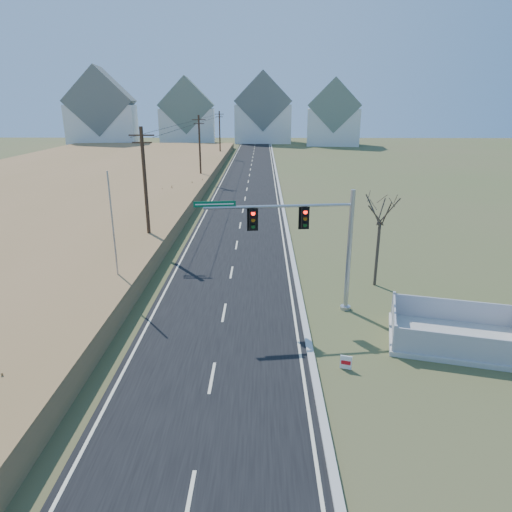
{
  "coord_description": "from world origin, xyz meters",
  "views": [
    {
      "loc": [
        2.01,
        -17.81,
        10.59
      ],
      "look_at": [
        1.7,
        3.47,
        3.4
      ],
      "focal_mm": 32.0,
      "sensor_mm": 36.0,
      "label": 1
    }
  ],
  "objects": [
    {
      "name": "road",
      "position": [
        0.0,
        50.0,
        0.03
      ],
      "size": [
        8.0,
        180.0,
        0.06
      ],
      "primitive_type": "cube",
      "color": "black",
      "rests_on": "ground"
    },
    {
      "name": "open_sign",
      "position": [
        5.51,
        -1.21,
        0.32
      ],
      "size": [
        0.48,
        0.19,
        0.6
      ],
      "rotation": [
        0.0,
        0.0,
        -0.31
      ],
      "color": "white",
      "rests_on": "ground"
    },
    {
      "name": "reed_marsh",
      "position": [
        -24.0,
        40.0,
        0.65
      ],
      "size": [
        38.0,
        110.0,
        1.3
      ],
      "primitive_type": "cube",
      "color": "#9A6E45",
      "rests_on": "ground"
    },
    {
      "name": "traffic_signal_mast",
      "position": [
        4.68,
        4.42,
        4.05
      ],
      "size": [
        8.1,
        1.29,
        6.49
      ],
      "rotation": [
        0.0,
        0.0,
        0.13
      ],
      "color": "#9EA0A5",
      "rests_on": "ground"
    },
    {
      "name": "ground",
      "position": [
        0.0,
        0.0,
        0.0
      ],
      "size": [
        260.0,
        260.0,
        0.0
      ],
      "primitive_type": "plane",
      "color": "#4B572A",
      "rests_on": "ground"
    },
    {
      "name": "utility_pole_mid",
      "position": [
        -6.5,
        45.0,
        4.68
      ],
      "size": [
        1.8,
        0.26,
        9.0
      ],
      "color": "#422D1E",
      "rests_on": "ground"
    },
    {
      "name": "condo_n",
      "position": [
        2.0,
        112.0,
        7.61
      ],
      "size": [
        15.27,
        10.2,
        18.54
      ],
      "color": "white",
      "rests_on": "ground"
    },
    {
      "name": "utility_pole_near",
      "position": [
        -6.5,
        15.0,
        4.68
      ],
      "size": [
        1.8,
        0.26,
        9.0
      ],
      "color": "#422D1E",
      "rests_on": "ground"
    },
    {
      "name": "condo_nw",
      "position": [
        -38.0,
        100.0,
        7.7
      ],
      "size": [
        17.69,
        13.38,
        19.05
      ],
      "rotation": [
        0.0,
        0.0,
        0.14
      ],
      "color": "white",
      "rests_on": "ground"
    },
    {
      "name": "fence_enclosure",
      "position": [
        11.02,
        1.07,
        0.28
      ],
      "size": [
        6.82,
        5.46,
        1.37
      ],
      "rotation": [
        0.0,
        0.0,
        -0.25
      ],
      "color": "#B7B5AD",
      "rests_on": "ground"
    },
    {
      "name": "utility_pole_far",
      "position": [
        -6.5,
        75.0,
        4.68
      ],
      "size": [
        1.8,
        0.26,
        9.0
      ],
      "color": "#422D1E",
      "rests_on": "ground"
    },
    {
      "name": "condo_ne",
      "position": [
        20.0,
        104.0,
        6.84
      ],
      "size": [
        14.12,
        10.51,
        16.52
      ],
      "rotation": [
        0.0,
        0.0,
        -0.1
      ],
      "color": "white",
      "rests_on": "ground"
    },
    {
      "name": "flagpole",
      "position": [
        -6.23,
        6.35,
        2.85
      ],
      "size": [
        0.32,
        0.32,
        7.14
      ],
      "color": "#B7B5AD",
      "rests_on": "ground"
    },
    {
      "name": "bare_tree",
      "position": [
        8.88,
        8.13,
        4.79
      ],
      "size": [
        2.24,
        2.24,
        5.94
      ],
      "color": "#4C3F33",
      "rests_on": "ground"
    },
    {
      "name": "curb",
      "position": [
        4.15,
        50.0,
        0.09
      ],
      "size": [
        0.3,
        180.0,
        0.18
      ],
      "primitive_type": "cube",
      "color": "#B2AFA8",
      "rests_on": "ground"
    },
    {
      "name": "condo_nnw",
      "position": [
        -18.0,
        108.0,
        6.94
      ],
      "size": [
        14.93,
        11.17,
        17.03
      ],
      "rotation": [
        0.0,
        0.0,
        0.07
      ],
      "color": "white",
      "rests_on": "ground"
    }
  ]
}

